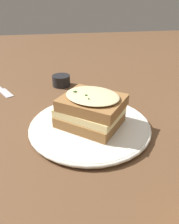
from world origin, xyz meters
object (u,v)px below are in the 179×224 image
dinner_plate (90,126)px  condiment_pot (61,81)px  sandwich (91,109)px  fork (1,89)px

dinner_plate → condiment_pot: (-0.05, 0.26, 0.01)m
dinner_plate → sandwich: size_ratio=1.58×
sandwich → fork: bearing=132.7°
sandwich → fork: sandwich is taller
sandwich → condiment_pot: sandwich is taller
dinner_plate → sandwich: (0.00, -0.00, 0.04)m
dinner_plate → sandwich: bearing=-0.2°
dinner_plate → fork: 0.35m
fork → condiment_pot: bearing=151.3°
dinner_plate → condiment_pot: condiment_pot is taller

